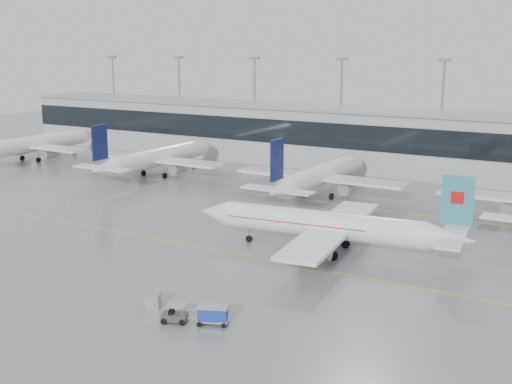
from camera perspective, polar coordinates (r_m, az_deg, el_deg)
The scene contains 15 objects.
ground at distance 81.23m, azimuth -4.28°, elevation -5.06°, with size 320.00×320.00×0.00m, color gray.
taxi_line_main at distance 81.23m, azimuth -4.28°, elevation -5.06°, with size 120.00×0.25×0.01m, color yellow.
taxi_line_north at distance 106.37m, azimuth 4.88°, elevation -0.77°, with size 120.00×0.25×0.01m, color yellow.
taxi_line_cross at distance 110.77m, azimuth -12.74°, elevation -0.50°, with size 0.25×60.00×0.01m, color yellow.
terminal at distance 134.42m, azimuth 10.81°, elevation 4.49°, with size 180.00×15.00×12.00m, color #A4A3A7.
terminal_glass at distance 127.18m, azimuth 9.70°, elevation 4.76°, with size 180.00×0.20×5.00m, color black.
terminal_roof at distance 133.69m, azimuth 10.92°, elevation 7.12°, with size 182.00×16.00×0.40m, color gray.
light_masts at distance 139.25m, azimuth 11.78°, elevation 7.77°, with size 156.40×1.00×22.60m.
air_canada_jet at distance 79.06m, azimuth 6.67°, elevation -3.02°, with size 35.16×27.91×10.88m.
parked_jet_a at distance 151.35m, azimuth -19.18°, elevation 4.04°, with size 29.64×36.96×11.72m.
parked_jet_b at distance 127.09m, azimuth -8.77°, elevation 3.05°, with size 29.64×36.96×11.72m.
parked_jet_c at distance 108.85m, azimuth 5.75°, elevation 1.52°, with size 29.64×36.96×11.72m.
baggage_tug at distance 60.64m, azimuth -7.26°, elevation -10.88°, with size 3.50×2.24×1.69m.
baggage_cart at distance 59.71m, azimuth -3.86°, elevation -10.75°, with size 3.19×2.52×1.74m.
gse_unit at distance 64.04m, azimuth -9.17°, elevation -9.53°, with size 1.40×1.30×1.40m, color gray.
Camera 1 is at (43.99, -63.62, 24.81)m, focal length 45.00 mm.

